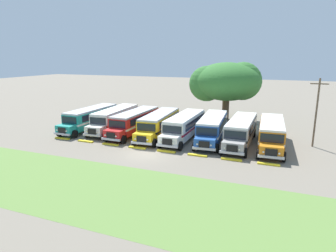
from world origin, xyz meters
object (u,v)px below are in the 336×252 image
Objects in this scene: parked_bus_slot_7 at (271,132)px; broad_shade_tree at (227,82)px; parked_bus_slot_6 at (241,130)px; parked_bus_slot_2 at (135,121)px; utility_pole at (316,111)px; parked_bus_slot_3 at (159,123)px; parked_bus_slot_4 at (184,125)px; parked_bus_slot_1 at (115,118)px; parked_bus_slot_5 at (212,127)px; parked_bus_slot_0 at (91,117)px.

parked_bus_slot_7 is 1.03× the size of broad_shade_tree.
broad_shade_tree is (-4.01, 11.88, 4.43)m from parked_bus_slot_6.
parked_bus_slot_2 is 21.44m from utility_pole.
parked_bus_slot_6 is 13.30m from broad_shade_tree.
parked_bus_slot_4 is (3.33, 0.08, 0.00)m from parked_bus_slot_3.
parked_bus_slot_5 is at bearing 85.84° from parked_bus_slot_1.
broad_shade_tree reaches higher than parked_bus_slot_2.
broad_shade_tree is at bearing 127.24° from parked_bus_slot_0.
parked_bus_slot_2 is 1.02× the size of broad_shade_tree.
broad_shade_tree is (9.55, 12.10, 4.43)m from parked_bus_slot_2.
parked_bus_slot_0 is 23.64m from parked_bus_slot_7.
parked_bus_slot_2 is at bearing -174.82° from utility_pole.
parked_bus_slot_6 is (16.97, -0.50, 0.00)m from parked_bus_slot_1.
broad_shade_tree reaches higher than parked_bus_slot_4.
parked_bus_slot_1 is 1.45× the size of utility_pole.
parked_bus_slot_6 is 0.99× the size of parked_bus_slot_7.
parked_bus_slot_5 is 3.40m from parked_bus_slot_6.
utility_pole is (27.99, 2.07, 2.44)m from parked_bus_slot_0.
broad_shade_tree is (-7.32, 11.77, 4.43)m from parked_bus_slot_7.
parked_bus_slot_2 is 1.00× the size of parked_bus_slot_6.
parked_bus_slot_5 is 1.03× the size of broad_shade_tree.
broad_shade_tree is 15.60m from utility_pole.
parked_bus_slot_4 is (6.81, 0.00, 0.00)m from parked_bus_slot_2.
parked_bus_slot_3 is 1.01× the size of parked_bus_slot_4.
parked_bus_slot_0 is 16.96m from parked_bus_slot_5.
parked_bus_slot_0 is 1.00× the size of parked_bus_slot_2.
parked_bus_slot_1 and parked_bus_slot_7 have the same top height.
parked_bus_slot_5 is 12.45m from broad_shade_tree.
parked_bus_slot_7 is at bearing 92.01° from parked_bus_slot_6.
parked_bus_slot_6 is (6.75, 0.21, 0.00)m from parked_bus_slot_4.
utility_pole is at bearing 92.33° from parked_bus_slot_5.
parked_bus_slot_0 and parked_bus_slot_6 have the same top height.
utility_pole is at bearing 102.65° from parked_bus_slot_6.
parked_bus_slot_1 is (3.37, 0.86, 0.00)m from parked_bus_slot_0.
parked_bus_slot_3 is at bearing -116.48° from broad_shade_tree.
parked_bus_slot_3 and parked_bus_slot_5 have the same top height.
parked_bus_slot_0 and parked_bus_slot_4 have the same top height.
parked_bus_slot_3 is 1.03× the size of broad_shade_tree.
parked_bus_slot_6 is at bearing 91.39° from parked_bus_slot_0.
parked_bus_slot_1 is 1.00× the size of parked_bus_slot_7.
broad_shade_tree is at bearing -161.29° from parked_bus_slot_6.
parked_bus_slot_7 is at bearing 91.34° from parked_bus_slot_2.
parked_bus_slot_6 is 8.21m from utility_pole.
parked_bus_slot_0 and parked_bus_slot_5 have the same top height.
broad_shade_tree is at bearing 128.15° from parked_bus_slot_1.
parked_bus_slot_0 is at bearing -93.01° from parked_bus_slot_5.
parked_bus_slot_4 is at bearing -88.16° from parked_bus_slot_6.
parked_bus_slot_4 is at bearing -172.40° from utility_pole.
parked_bus_slot_3 and parked_bus_slot_4 have the same top height.
broad_shade_tree reaches higher than parked_bus_slot_0.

